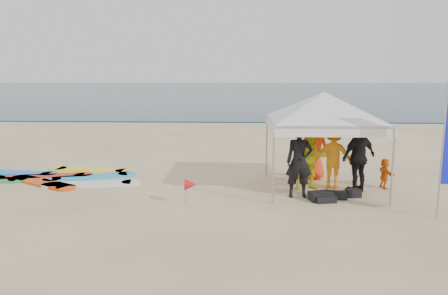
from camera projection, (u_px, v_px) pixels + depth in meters
name	position (u px, v px, depth m)	size (l,w,h in m)	color
ground	(188.00, 225.00, 9.17)	(120.00, 120.00, 0.00)	beige
ocean	(234.00, 91.00, 68.20)	(160.00, 84.00, 0.08)	#0C2633
shoreline_foam	(223.00, 123.00, 27.08)	(160.00, 1.20, 0.01)	silver
person_black_a	(299.00, 161.00, 11.05)	(0.68, 0.44, 1.86)	black
person_yellow	(311.00, 158.00, 11.77)	(0.85, 0.66, 1.75)	yellow
person_orange_a	(333.00, 156.00, 11.96)	(1.16, 0.66, 1.79)	orange
person_black_b	(359.00, 157.00, 11.53)	(1.11, 0.46, 1.89)	black
person_orange_b	(314.00, 150.00, 12.91)	(0.86, 0.56, 1.76)	#FF4316
person_seated	(385.00, 173.00, 11.95)	(0.78, 0.25, 0.84)	orange
canopy_tent	(324.00, 92.00, 11.52)	(4.00, 4.00, 3.02)	#A5A5A8
marker_pennant	(191.00, 185.00, 10.48)	(0.28, 0.28, 0.64)	#A5A5A8
gear_pile	(330.00, 196.00, 10.94)	(1.41, 0.83, 0.22)	black
surfboard_spread	(53.00, 178.00, 13.08)	(5.42, 2.79, 0.07)	#D74C12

